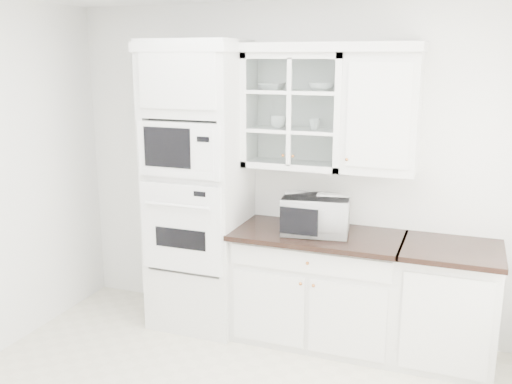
% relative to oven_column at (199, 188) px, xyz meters
% --- Properties ---
extents(room_shell, '(4.00, 3.50, 2.70)m').
position_rel_oven_column_xyz_m(room_shell, '(0.75, -0.99, 0.58)').
color(room_shell, white).
rests_on(room_shell, ground).
extents(oven_column, '(0.76, 0.68, 2.40)m').
position_rel_oven_column_xyz_m(oven_column, '(0.00, 0.00, 0.00)').
color(oven_column, silver).
rests_on(oven_column, ground).
extents(base_cabinet_run, '(1.32, 0.67, 0.92)m').
position_rel_oven_column_xyz_m(base_cabinet_run, '(1.03, 0.03, -0.74)').
color(base_cabinet_run, silver).
rests_on(base_cabinet_run, ground).
extents(extra_base_cabinet, '(0.72, 0.67, 0.92)m').
position_rel_oven_column_xyz_m(extra_base_cabinet, '(2.03, 0.03, -0.74)').
color(extra_base_cabinet, silver).
rests_on(extra_base_cabinet, ground).
extents(upper_cabinet_glass, '(0.80, 0.33, 0.90)m').
position_rel_oven_column_xyz_m(upper_cabinet_glass, '(0.78, 0.17, 0.65)').
color(upper_cabinet_glass, silver).
rests_on(upper_cabinet_glass, room_shell).
extents(upper_cabinet_solid, '(0.55, 0.33, 0.90)m').
position_rel_oven_column_xyz_m(upper_cabinet_solid, '(1.46, 0.17, 0.65)').
color(upper_cabinet_solid, silver).
rests_on(upper_cabinet_solid, room_shell).
extents(crown_molding, '(2.14, 0.38, 0.07)m').
position_rel_oven_column_xyz_m(crown_molding, '(0.68, 0.14, 1.14)').
color(crown_molding, white).
rests_on(crown_molding, room_shell).
extents(countertop_microwave, '(0.57, 0.49, 0.30)m').
position_rel_oven_column_xyz_m(countertop_microwave, '(1.01, 0.01, -0.13)').
color(countertop_microwave, white).
rests_on(countertop_microwave, base_cabinet_run).
extents(bowl_a, '(0.22, 0.22, 0.05)m').
position_rel_oven_column_xyz_m(bowl_a, '(0.58, 0.19, 0.84)').
color(bowl_a, white).
rests_on(bowl_a, upper_cabinet_glass).
extents(bowl_b, '(0.20, 0.20, 0.06)m').
position_rel_oven_column_xyz_m(bowl_b, '(0.98, 0.18, 0.84)').
color(bowl_b, white).
rests_on(bowl_b, upper_cabinet_glass).
extents(cup_a, '(0.13, 0.13, 0.10)m').
position_rel_oven_column_xyz_m(cup_a, '(0.64, 0.16, 0.56)').
color(cup_a, white).
rests_on(cup_a, upper_cabinet_glass).
extents(cup_b, '(0.11, 0.11, 0.09)m').
position_rel_oven_column_xyz_m(cup_b, '(0.93, 0.17, 0.55)').
color(cup_b, white).
rests_on(cup_b, upper_cabinet_glass).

